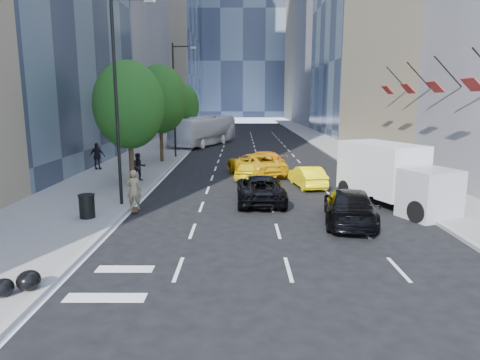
{
  "coord_description": "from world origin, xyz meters",
  "views": [
    {
      "loc": [
        -0.51,
        -16.81,
        5.32
      ],
      "look_at": [
        -0.56,
        2.81,
        1.6
      ],
      "focal_mm": 32.0,
      "sensor_mm": 36.0,
      "label": 1
    }
  ],
  "objects_px": {
    "city_bus": "(204,131)",
    "box_truck": "(393,175)",
    "skateboarder": "(134,192)",
    "black_sedan_lincoln": "(260,189)",
    "trash_can": "(87,207)",
    "black_sedan_mercedes": "(350,206)"
  },
  "relations": [
    {
      "from": "skateboarder",
      "to": "trash_can",
      "type": "relative_size",
      "value": 1.9
    },
    {
      "from": "black_sedan_mercedes",
      "to": "city_bus",
      "type": "distance_m",
      "value": 33.21
    },
    {
      "from": "black_sedan_lincoln",
      "to": "city_bus",
      "type": "relative_size",
      "value": 0.42
    },
    {
      "from": "city_bus",
      "to": "trash_can",
      "type": "xyz_separation_m",
      "value": [
        -2.51,
        -31.68,
        -1.06
      ]
    },
    {
      "from": "black_sedan_mercedes",
      "to": "box_truck",
      "type": "bearing_deg",
      "value": -123.34
    },
    {
      "from": "black_sedan_lincoln",
      "to": "city_bus",
      "type": "distance_m",
      "value": 28.66
    },
    {
      "from": "black_sedan_lincoln",
      "to": "city_bus",
      "type": "height_order",
      "value": "city_bus"
    },
    {
      "from": "black_sedan_lincoln",
      "to": "skateboarder",
      "type": "bearing_deg",
      "value": 17.44
    },
    {
      "from": "city_bus",
      "to": "box_truck",
      "type": "height_order",
      "value": "city_bus"
    },
    {
      "from": "skateboarder",
      "to": "box_truck",
      "type": "xyz_separation_m",
      "value": [
        12.69,
        1.27,
        0.62
      ]
    },
    {
      "from": "skateboarder",
      "to": "black_sedan_mercedes",
      "type": "height_order",
      "value": "skateboarder"
    },
    {
      "from": "skateboarder",
      "to": "black_sedan_lincoln",
      "type": "height_order",
      "value": "skateboarder"
    },
    {
      "from": "black_sedan_mercedes",
      "to": "trash_can",
      "type": "bearing_deg",
      "value": 8.46
    },
    {
      "from": "black_sedan_lincoln",
      "to": "black_sedan_mercedes",
      "type": "xyz_separation_m",
      "value": [
        3.7,
        -3.81,
        0.03
      ]
    },
    {
      "from": "black_sedan_mercedes",
      "to": "trash_can",
      "type": "relative_size",
      "value": 5.19
    },
    {
      "from": "black_sedan_mercedes",
      "to": "city_bus",
      "type": "xyz_separation_m",
      "value": [
        -9.0,
        31.96,
        0.95
      ]
    },
    {
      "from": "trash_can",
      "to": "box_truck",
      "type": "bearing_deg",
      "value": 11.05
    },
    {
      "from": "box_truck",
      "to": "trash_can",
      "type": "height_order",
      "value": "box_truck"
    },
    {
      "from": "box_truck",
      "to": "city_bus",
      "type": "bearing_deg",
      "value": 90.03
    },
    {
      "from": "city_bus",
      "to": "box_truck",
      "type": "relative_size",
      "value": 1.79
    },
    {
      "from": "skateboarder",
      "to": "black_sedan_mercedes",
      "type": "xyz_separation_m",
      "value": [
        9.8,
        -1.81,
        -0.2
      ]
    },
    {
      "from": "skateboarder",
      "to": "box_truck",
      "type": "bearing_deg",
      "value": 174.78
    }
  ]
}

